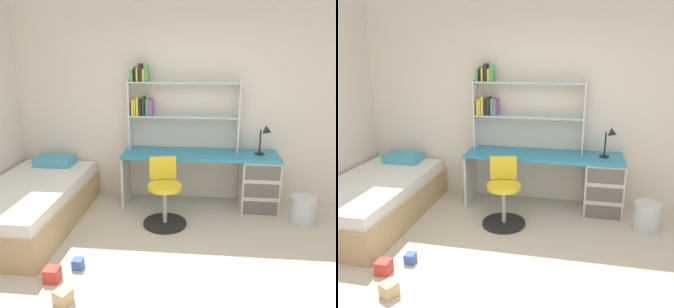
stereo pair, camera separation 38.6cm
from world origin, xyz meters
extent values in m
cube|color=silver|center=(0.00, 2.38, 1.36)|extent=(5.88, 0.06, 2.72)
cube|color=teal|center=(0.11, 2.05, 0.72)|extent=(2.01, 0.56, 0.04)
cube|color=beige|center=(0.88, 2.05, 0.35)|extent=(0.47, 0.53, 0.70)
cube|color=beige|center=(-0.88, 2.05, 0.35)|extent=(0.03, 0.51, 0.70)
cube|color=#5E5B57|center=(0.88, 1.78, 0.12)|extent=(0.42, 0.01, 0.18)
cube|color=#5E5B57|center=(0.88, 1.78, 0.35)|extent=(0.42, 0.01, 0.18)
cube|color=#5E5B57|center=(0.88, 1.78, 0.58)|extent=(0.42, 0.01, 0.18)
cube|color=silver|center=(-0.83, 2.21, 1.20)|extent=(0.02, 0.22, 0.92)
cube|color=silver|center=(0.59, 2.21, 1.20)|extent=(0.02, 0.22, 0.92)
cube|color=silver|center=(-0.12, 2.21, 1.19)|extent=(1.41, 0.22, 0.02)
cube|color=silver|center=(-0.12, 2.21, 1.63)|extent=(1.41, 0.22, 0.02)
cube|color=yellow|center=(-0.79, 2.21, 1.30)|extent=(0.03, 0.15, 0.20)
cube|color=yellow|center=(-0.76, 2.21, 1.30)|extent=(0.02, 0.15, 0.21)
cube|color=yellow|center=(-0.72, 2.21, 1.32)|extent=(0.03, 0.16, 0.24)
cube|color=#26262D|center=(-0.68, 2.21, 1.29)|extent=(0.02, 0.16, 0.20)
cube|color=#26262D|center=(-0.64, 2.21, 1.32)|extent=(0.04, 0.18, 0.24)
cube|color=#4CA559|center=(-0.59, 2.21, 1.31)|extent=(0.04, 0.14, 0.22)
cube|color=purple|center=(-0.55, 2.21, 1.30)|extent=(0.04, 0.18, 0.21)
cube|color=#4CA559|center=(-0.79, 2.21, 1.71)|extent=(0.03, 0.19, 0.16)
cube|color=#26262D|center=(-0.75, 2.21, 1.73)|extent=(0.02, 0.12, 0.19)
cube|color=yellow|center=(-0.72, 2.21, 1.73)|extent=(0.02, 0.18, 0.18)
cube|color=#26262D|center=(-0.68, 2.21, 1.75)|extent=(0.04, 0.15, 0.22)
cube|color=yellow|center=(-0.64, 2.21, 1.72)|extent=(0.03, 0.13, 0.16)
cube|color=#4CA559|center=(-0.60, 2.21, 1.74)|extent=(0.04, 0.14, 0.21)
cylinder|color=black|center=(0.87, 2.07, 0.75)|extent=(0.12, 0.12, 0.02)
cylinder|color=black|center=(0.87, 2.07, 0.90)|extent=(0.02, 0.02, 0.30)
cone|color=black|center=(0.95, 2.02, 1.05)|extent=(0.12, 0.11, 0.13)
cylinder|color=black|center=(-0.28, 1.46, 0.01)|extent=(0.52, 0.52, 0.03)
cylinder|color=#A5A8AD|center=(-0.28, 1.46, 0.23)|extent=(0.05, 0.05, 0.46)
cylinder|color=yellow|center=(-0.28, 1.46, 0.48)|extent=(0.40, 0.40, 0.05)
cube|color=yellow|center=(-0.33, 1.63, 0.66)|extent=(0.32, 0.12, 0.28)
cube|color=tan|center=(-1.88, 1.32, 0.18)|extent=(1.08, 2.03, 0.36)
cube|color=white|center=(-1.88, 1.32, 0.43)|extent=(1.02, 1.97, 0.14)
cube|color=#4CA5CC|center=(-1.88, 2.08, 0.56)|extent=(0.50, 0.32, 0.12)
cylinder|color=silver|center=(1.37, 1.67, 0.17)|extent=(0.30, 0.30, 0.33)
cube|color=tan|center=(-0.95, -0.02, 0.06)|extent=(0.17, 0.17, 0.13)
cube|color=#3860B7|center=(-1.01, 0.48, 0.05)|extent=(0.10, 0.10, 0.10)
cube|color=red|center=(-1.17, 0.27, 0.06)|extent=(0.13, 0.13, 0.13)
camera|label=1|loc=(0.15, -2.34, 1.97)|focal=37.44mm
camera|label=2|loc=(0.53, -2.28, 1.97)|focal=37.44mm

